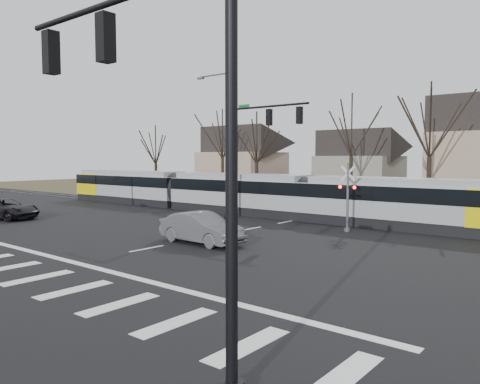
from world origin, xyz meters
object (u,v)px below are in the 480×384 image
Objects in this scene: sedan at (201,228)px; suv at (4,209)px; tram at (238,191)px; rail_crossing_signal at (348,199)px.

sedan is 0.85× the size of suv.
sedan reaches higher than suv.
tram is 10.13× the size of rail_crossing_signal.
tram reaches higher than sedan.
suv is 1.41× the size of rail_crossing_signal.
sedan is at bearing -102.60° from suv.
tram is at bearing -57.21° from suv.
sedan is (6.88, -11.35, -0.89)m from tram.
tram is 7.19× the size of suv.
rail_crossing_signal is at bearing -16.45° from tram.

